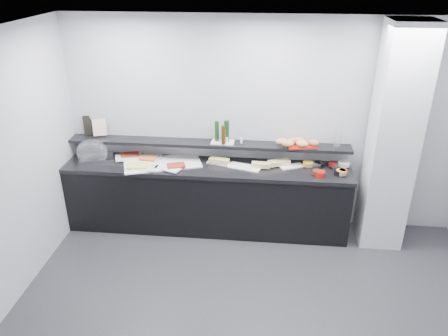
# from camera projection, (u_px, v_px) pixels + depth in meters

# --- Properties ---
(ground) EXTENTS (5.00, 5.00, 0.00)m
(ground) POSITION_uv_depth(u_px,v_px,m) (254.00, 325.00, 4.29)
(ground) COLOR #2D2D30
(ground) RESTS_ON ground
(back_wall) EXTENTS (5.00, 0.02, 2.70)m
(back_wall) POSITION_uv_depth(u_px,v_px,m) (264.00, 126.00, 5.51)
(back_wall) COLOR #AEB0B6
(back_wall) RESTS_ON ground
(ceiling) EXTENTS (5.00, 5.00, 0.00)m
(ceiling) POSITION_uv_depth(u_px,v_px,m) (266.00, 44.00, 3.13)
(ceiling) COLOR white
(ceiling) RESTS_ON back_wall
(column) EXTENTS (0.50, 0.50, 2.70)m
(column) POSITION_uv_depth(u_px,v_px,m) (393.00, 141.00, 5.05)
(column) COLOR silver
(column) RESTS_ON ground
(buffet_cabinet) EXTENTS (3.60, 0.60, 0.85)m
(buffet_cabinet) POSITION_uv_depth(u_px,v_px,m) (207.00, 199.00, 5.70)
(buffet_cabinet) COLOR black
(buffet_cabinet) RESTS_ON ground
(counter_top) EXTENTS (3.62, 0.62, 0.05)m
(counter_top) POSITION_uv_depth(u_px,v_px,m) (206.00, 168.00, 5.51)
(counter_top) COLOR black
(counter_top) RESTS_ON buffet_cabinet
(wall_shelf) EXTENTS (3.60, 0.25, 0.04)m
(wall_shelf) POSITION_uv_depth(u_px,v_px,m) (208.00, 144.00, 5.55)
(wall_shelf) COLOR black
(wall_shelf) RESTS_ON back_wall
(cloche_base) EXTENTS (0.52, 0.43, 0.04)m
(cloche_base) POSITION_uv_depth(u_px,v_px,m) (96.00, 158.00, 5.65)
(cloche_base) COLOR #AFB1B6
(cloche_base) RESTS_ON counter_top
(cloche_dome) EXTENTS (0.44, 0.34, 0.34)m
(cloche_dome) POSITION_uv_depth(u_px,v_px,m) (92.00, 152.00, 5.58)
(cloche_dome) COLOR white
(cloche_dome) RESTS_ON cloche_base
(linen_runner) EXTENTS (1.05, 0.74, 0.01)m
(linen_runner) POSITION_uv_depth(u_px,v_px,m) (163.00, 163.00, 5.55)
(linen_runner) COLOR white
(linen_runner) RESTS_ON counter_top
(platter_meat_a) EXTENTS (0.39, 0.33, 0.01)m
(platter_meat_a) POSITION_uv_depth(u_px,v_px,m) (129.00, 157.00, 5.69)
(platter_meat_a) COLOR white
(platter_meat_a) RESTS_ON linen_runner
(food_meat_a) EXTENTS (0.26, 0.20, 0.02)m
(food_meat_a) POSITION_uv_depth(u_px,v_px,m) (130.00, 155.00, 5.71)
(food_meat_a) COLOR maroon
(food_meat_a) RESTS_ON platter_meat_a
(platter_salmon) EXTENTS (0.27, 0.18, 0.01)m
(platter_salmon) POSITION_uv_depth(u_px,v_px,m) (151.00, 157.00, 5.69)
(platter_salmon) COLOR silver
(platter_salmon) RESTS_ON linen_runner
(food_salmon) EXTENTS (0.23, 0.16, 0.02)m
(food_salmon) POSITION_uv_depth(u_px,v_px,m) (148.00, 157.00, 5.63)
(food_salmon) COLOR orange
(food_salmon) RESTS_ON platter_salmon
(platter_cheese) EXTENTS (0.32, 0.23, 0.01)m
(platter_cheese) POSITION_uv_depth(u_px,v_px,m) (145.00, 167.00, 5.40)
(platter_cheese) COLOR silver
(platter_cheese) RESTS_ON linen_runner
(food_cheese) EXTENTS (0.27, 0.19, 0.02)m
(food_cheese) POSITION_uv_depth(u_px,v_px,m) (137.00, 166.00, 5.40)
(food_cheese) COLOR #F0E65D
(food_cheese) RESTS_ON platter_cheese
(platter_meat_b) EXTENTS (0.38, 0.32, 0.01)m
(platter_meat_b) POSITION_uv_depth(u_px,v_px,m) (169.00, 167.00, 5.41)
(platter_meat_b) COLOR white
(platter_meat_b) RESTS_ON linen_runner
(food_meat_b) EXTENTS (0.25, 0.20, 0.02)m
(food_meat_b) POSITION_uv_depth(u_px,v_px,m) (176.00, 165.00, 5.41)
(food_meat_b) COLOR maroon
(food_meat_b) RESTS_ON platter_meat_b
(sandwich_plate_left) EXTENTS (0.32, 0.20, 0.01)m
(sandwich_plate_left) POSITION_uv_depth(u_px,v_px,m) (219.00, 163.00, 5.56)
(sandwich_plate_left) COLOR white
(sandwich_plate_left) RESTS_ON counter_top
(sandwich_food_left) EXTENTS (0.26, 0.14, 0.06)m
(sandwich_food_left) POSITION_uv_depth(u_px,v_px,m) (219.00, 161.00, 5.53)
(sandwich_food_left) COLOR #E8CE79
(sandwich_food_left) RESTS_ON sandwich_plate_left
(tongs_left) EXTENTS (0.14, 0.10, 0.01)m
(tongs_left) POSITION_uv_depth(u_px,v_px,m) (216.00, 163.00, 5.52)
(tongs_left) COLOR #A9ABB0
(tongs_left) RESTS_ON sandwich_plate_left
(sandwich_plate_mid) EXTENTS (0.43, 0.28, 0.01)m
(sandwich_plate_mid) POSITION_uv_depth(u_px,v_px,m) (245.00, 167.00, 5.45)
(sandwich_plate_mid) COLOR white
(sandwich_plate_mid) RESTS_ON counter_top
(sandwich_food_mid) EXTENTS (0.23, 0.10, 0.06)m
(sandwich_food_mid) POSITION_uv_depth(u_px,v_px,m) (261.00, 165.00, 5.41)
(sandwich_food_mid) COLOR #CEB96C
(sandwich_food_mid) RESTS_ON sandwich_plate_mid
(tongs_mid) EXTENTS (0.14, 0.09, 0.01)m
(tongs_mid) POSITION_uv_depth(u_px,v_px,m) (248.00, 169.00, 5.37)
(tongs_mid) COLOR #B8B9C0
(tongs_mid) RESTS_ON sandwich_plate_mid
(sandwich_plate_right) EXTENTS (0.33, 0.24, 0.01)m
(sandwich_plate_right) POSITION_uv_depth(u_px,v_px,m) (292.00, 166.00, 5.47)
(sandwich_plate_right) COLOR white
(sandwich_plate_right) RESTS_ON counter_top
(sandwich_food_right) EXTENTS (0.29, 0.20, 0.06)m
(sandwich_food_right) POSITION_uv_depth(u_px,v_px,m) (279.00, 163.00, 5.48)
(sandwich_food_right) COLOR #D9B971
(sandwich_food_right) RESTS_ON sandwich_plate_right
(tongs_right) EXTENTS (0.14, 0.10, 0.01)m
(tongs_right) POSITION_uv_depth(u_px,v_px,m) (272.00, 165.00, 5.47)
(tongs_right) COLOR silver
(tongs_right) RESTS_ON sandwich_plate_right
(bowl_glass_fruit) EXTENTS (0.24, 0.24, 0.07)m
(bowl_glass_fruit) POSITION_uv_depth(u_px,v_px,m) (313.00, 165.00, 5.42)
(bowl_glass_fruit) COLOR white
(bowl_glass_fruit) RESTS_ON counter_top
(fill_glass_fruit) EXTENTS (0.14, 0.14, 0.05)m
(fill_glass_fruit) POSITION_uv_depth(u_px,v_px,m) (308.00, 164.00, 5.44)
(fill_glass_fruit) COLOR orange
(fill_glass_fruit) RESTS_ON bowl_glass_fruit
(bowl_black_jam) EXTENTS (0.15, 0.15, 0.07)m
(bowl_black_jam) POSITION_uv_depth(u_px,v_px,m) (319.00, 165.00, 5.45)
(bowl_black_jam) COLOR black
(bowl_black_jam) RESTS_ON counter_top
(fill_black_jam) EXTENTS (0.13, 0.13, 0.05)m
(fill_black_jam) POSITION_uv_depth(u_px,v_px,m) (333.00, 164.00, 5.43)
(fill_black_jam) COLOR #4F0C0B
(fill_black_jam) RESTS_ON bowl_black_jam
(bowl_glass_cream) EXTENTS (0.20, 0.20, 0.07)m
(bowl_glass_cream) POSITION_uv_depth(u_px,v_px,m) (340.00, 166.00, 5.40)
(bowl_glass_cream) COLOR silver
(bowl_glass_cream) RESTS_ON counter_top
(fill_glass_cream) EXTENTS (0.19, 0.19, 0.05)m
(fill_glass_cream) POSITION_uv_depth(u_px,v_px,m) (344.00, 164.00, 5.44)
(fill_glass_cream) COLOR white
(fill_glass_cream) RESTS_ON bowl_glass_cream
(bowl_red_jam) EXTENTS (0.13, 0.13, 0.07)m
(bowl_red_jam) POSITION_uv_depth(u_px,v_px,m) (320.00, 174.00, 5.21)
(bowl_red_jam) COLOR #9A160E
(bowl_red_jam) RESTS_ON counter_top
(fill_red_jam) EXTENTS (0.12, 0.12, 0.05)m
(fill_red_jam) POSITION_uv_depth(u_px,v_px,m) (317.00, 172.00, 5.22)
(fill_red_jam) COLOR #5D1B0D
(fill_red_jam) RESTS_ON bowl_red_jam
(bowl_glass_salmon) EXTENTS (0.18, 0.18, 0.07)m
(bowl_glass_salmon) POSITION_uv_depth(u_px,v_px,m) (342.00, 173.00, 5.23)
(bowl_glass_salmon) COLOR silver
(bowl_glass_salmon) RESTS_ON counter_top
(fill_glass_salmon) EXTENTS (0.14, 0.14, 0.05)m
(fill_glass_salmon) POSITION_uv_depth(u_px,v_px,m) (341.00, 172.00, 5.23)
(fill_glass_salmon) COLOR orange
(fill_glass_salmon) RESTS_ON bowl_glass_salmon
(bowl_black_fruit) EXTENTS (0.17, 0.17, 0.07)m
(bowl_black_fruit) POSITION_uv_depth(u_px,v_px,m) (340.00, 172.00, 5.24)
(bowl_black_fruit) COLOR black
(bowl_black_fruit) RESTS_ON counter_top
(fill_black_fruit) EXTENTS (0.10, 0.10, 0.05)m
(fill_black_fruit) POSITION_uv_depth(u_px,v_px,m) (343.00, 172.00, 5.24)
(fill_black_fruit) COLOR orange
(fill_black_fruit) RESTS_ON bowl_black_fruit
(framed_print) EXTENTS (0.24, 0.16, 0.26)m
(framed_print) POSITION_uv_depth(u_px,v_px,m) (93.00, 125.00, 5.74)
(framed_print) COLOR black
(framed_print) RESTS_ON wall_shelf
(print_art) EXTENTS (0.18, 0.10, 0.22)m
(print_art) POSITION_uv_depth(u_px,v_px,m) (100.00, 127.00, 5.66)
(print_art) COLOR beige
(print_art) RESTS_ON framed_print
(condiment_tray) EXTENTS (0.29, 0.18, 0.01)m
(condiment_tray) POSITION_uv_depth(u_px,v_px,m) (223.00, 142.00, 5.53)
(condiment_tray) COLOR white
(condiment_tray) RESTS_ON wall_shelf
(bottle_green_a) EXTENTS (0.06, 0.06, 0.26)m
(bottle_green_a) POSITION_uv_depth(u_px,v_px,m) (217.00, 131.00, 5.51)
(bottle_green_a) COLOR #103D16
(bottle_green_a) RESTS_ON condiment_tray
(bottle_brown) EXTENTS (0.06, 0.06, 0.24)m
(bottle_brown) POSITION_uv_depth(u_px,v_px,m) (223.00, 135.00, 5.41)
(bottle_brown) COLOR #3B230A
(bottle_brown) RESTS_ON condiment_tray
(bottle_green_b) EXTENTS (0.09, 0.09, 0.28)m
(bottle_green_b) POSITION_uv_depth(u_px,v_px,m) (227.00, 131.00, 5.48)
(bottle_green_b) COLOR #0F3719
(bottle_green_b) RESTS_ON condiment_tray
(bottle_hot) EXTENTS (0.05, 0.05, 0.18)m
(bottle_hot) POSITION_uv_depth(u_px,v_px,m) (224.00, 136.00, 5.48)
(bottle_hot) COLOR #BC350D
(bottle_hot) RESTS_ON condiment_tray
(shaker_salt) EXTENTS (0.04, 0.04, 0.07)m
(shaker_salt) POSITION_uv_depth(u_px,v_px,m) (227.00, 140.00, 5.48)
(shaker_salt) COLOR white
(shaker_salt) RESTS_ON condiment_tray
(shaker_pepper) EXTENTS (0.04, 0.04, 0.07)m
(shaker_pepper) POSITION_uv_depth(u_px,v_px,m) (241.00, 140.00, 5.48)
(shaker_pepper) COLOR white
(shaker_pepper) RESTS_ON condiment_tray
(bread_tray) EXTENTS (0.41, 0.33, 0.02)m
(bread_tray) POSITION_uv_depth(u_px,v_px,m) (301.00, 145.00, 5.44)
(bread_tray) COLOR maroon
(bread_tray) RESTS_ON wall_shelf
(bread_roll_ne) EXTENTS (0.14, 0.09, 0.08)m
(bread_roll_ne) POSITION_uv_depth(u_px,v_px,m) (299.00, 140.00, 5.44)
(bread_roll_ne) COLOR #BA8747
(bread_roll_ne) RESTS_ON bread_tray
(bread_roll_sw) EXTENTS (0.16, 0.11, 0.08)m
(bread_roll_sw) POSITION_uv_depth(u_px,v_px,m) (288.00, 143.00, 5.35)
(bread_roll_sw) COLOR tan
(bread_roll_sw) RESTS_ON bread_tray
(bread_roll_s) EXTENTS (0.16, 0.12, 0.08)m
(bread_roll_s) POSITION_uv_depth(u_px,v_px,m) (302.00, 144.00, 5.34)
(bread_roll_s) COLOR #D8A252
(bread_roll_s) RESTS_ON bread_tray
(bread_roll_se) EXTENTS (0.15, 0.11, 0.08)m
(bread_roll_se) POSITION_uv_depth(u_px,v_px,m) (314.00, 143.00, 5.37)
(bread_roll_se) COLOR #B77645
(bread_roll_se) RESTS_ON bread_tray
(bread_roll_midw) EXTENTS (0.17, 0.13, 0.08)m
(bread_roll_midw) POSITION_uv_depth(u_px,v_px,m) (282.00, 141.00, 5.41)
(bread_roll_midw) COLOR tan
(bread_roll_midw) RESTS_ON bread_tray
(bread_roll_mide) EXTENTS (0.16, 0.13, 0.08)m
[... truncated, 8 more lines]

